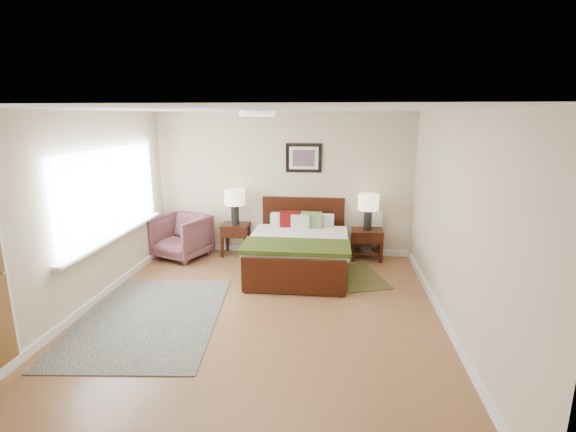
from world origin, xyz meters
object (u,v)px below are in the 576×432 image
Objects in this scene: nightstand_left at (235,231)px; lamp_left at (235,200)px; rug_persian at (149,318)px; lamp_right at (368,205)px; nightstand_right at (367,241)px; armchair at (182,237)px; bed at (299,243)px.

lamp_left reaches higher than nightstand_left.
lamp_left is 0.26× the size of rug_persian.
rug_persian is at bearing -101.57° from lamp_left.
lamp_left is 1.00× the size of lamp_right.
lamp_right is at bearing 90.00° from nightstand_right.
lamp_left is at bearing 38.78° from armchair.
lamp_left reaches higher than rug_persian.
lamp_left is 2.31m from lamp_right.
lamp_left is at bearing 180.00° from lamp_right.
armchair reaches higher than nightstand_left.
lamp_right is (1.12, 0.70, 0.49)m from bed.
lamp_right is at bearing 26.90° from armchair.
nightstand_right is 2.40m from lamp_left.
lamp_left is (-1.19, 0.70, 0.52)m from bed.
nightstand_right is 3.22m from armchair.
lamp_right reaches higher than nightstand_left.
rug_persian is (-0.51, -2.48, -0.43)m from nightstand_left.
nightstand_left is at bearing 150.34° from bed.
lamp_left reaches higher than bed.
armchair is (-3.21, -0.26, 0.05)m from nightstand_right.
lamp_right reaches higher than bed.
armchair is 0.35× the size of rug_persian.
lamp_left is 1.12m from armchair.
rug_persian is (0.39, -2.23, -0.37)m from armchair.
nightstand_right is at bearing -90.00° from lamp_right.
rug_persian is at bearing -138.51° from nightstand_right.
nightstand_right is 0.87× the size of lamp_right.
lamp_right is (-0.00, 0.01, 0.63)m from nightstand_right.
nightstand_left is 0.24× the size of rug_persian.
lamp_left is (0.00, 0.02, 0.55)m from nightstand_left.
nightstand_left is 2.36m from lamp_right.
nightstand_right reaches higher than rug_persian.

